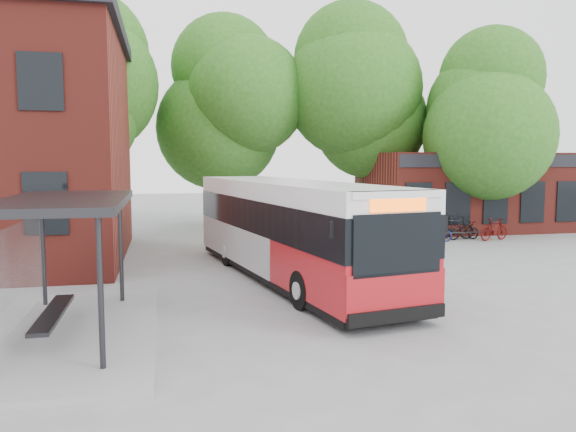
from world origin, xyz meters
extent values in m
plane|color=gray|center=(0.00, 0.00, 0.00)|extent=(100.00, 100.00, 0.00)
imported|color=#2D2D33|center=(7.01, 9.40, 0.40)|extent=(1.62, 1.07, 0.80)
imported|color=black|center=(6.87, 9.09, 0.51)|extent=(1.74, 1.08, 1.01)
imported|color=black|center=(8.52, 9.44, 0.46)|extent=(1.56, 0.57, 0.92)
imported|color=navy|center=(9.27, 9.83, 0.40)|extent=(1.62, 0.92, 0.80)
imported|color=black|center=(10.57, 10.40, 0.53)|extent=(1.82, 0.87, 1.05)
imported|color=black|center=(10.85, 10.12, 0.42)|extent=(1.66, 0.74, 0.85)
imported|color=#450706|center=(12.07, 9.59, 0.51)|extent=(1.77, 0.93, 1.02)
camera|label=1|loc=(-2.55, -12.98, 3.61)|focal=35.00mm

